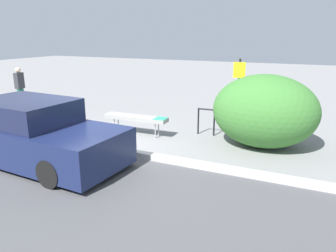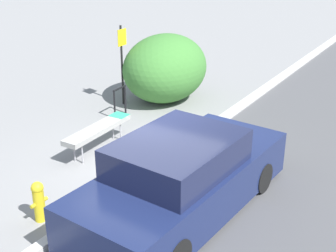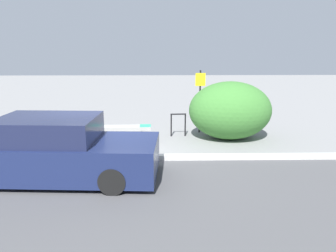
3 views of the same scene
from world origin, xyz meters
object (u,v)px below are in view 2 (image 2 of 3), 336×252
(fire_hydrant, at_px, (39,200))
(bench, at_px, (98,129))
(bike_rack, at_px, (120,99))
(sign_post, at_px, (122,58))
(parked_car_near, at_px, (182,179))

(fire_hydrant, bearing_deg, bench, 19.66)
(bench, xyz_separation_m, fire_hydrant, (-2.74, -0.98, -0.11))
(bike_rack, xyz_separation_m, sign_post, (0.81, 0.51, 0.88))
(sign_post, relative_size, fire_hydrant, 3.01)
(bench, xyz_separation_m, parked_car_near, (-1.16, -2.94, 0.16))
(sign_post, bearing_deg, parked_car_near, -132.07)
(bench, xyz_separation_m, sign_post, (2.76, 1.40, 0.86))
(bench, bearing_deg, sign_post, 25.06)
(bench, height_order, fire_hydrant, fire_hydrant)
(fire_hydrant, bearing_deg, sign_post, 23.42)
(bench, bearing_deg, bike_rack, 22.72)
(bike_rack, relative_size, parked_car_near, 0.17)
(fire_hydrant, height_order, parked_car_near, parked_car_near)
(parked_car_near, bearing_deg, sign_post, 51.18)
(sign_post, bearing_deg, bench, -153.04)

